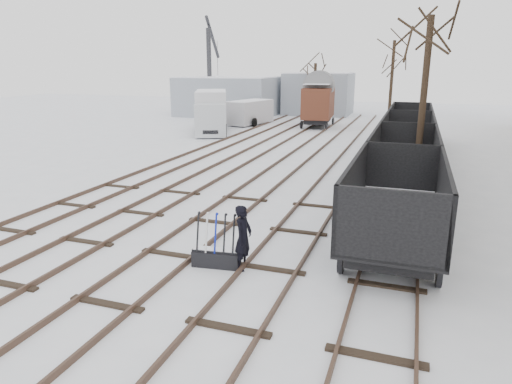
% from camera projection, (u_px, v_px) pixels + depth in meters
% --- Properties ---
extents(ground, '(120.00, 120.00, 0.00)m').
position_uv_depth(ground, '(172.00, 255.00, 13.18)').
color(ground, white).
rests_on(ground, ground).
extents(tracks, '(13.90, 52.00, 0.16)m').
position_uv_depth(tracks, '(293.00, 161.00, 25.60)').
color(tracks, black).
rests_on(tracks, ground).
extents(shed_left, '(10.00, 8.00, 4.10)m').
position_uv_depth(shed_left, '(229.00, 96.00, 49.48)').
color(shed_left, '#929BA5').
rests_on(shed_left, ground).
extents(shed_right, '(7.00, 6.00, 4.50)m').
position_uv_depth(shed_right, '(319.00, 94.00, 50.22)').
color(shed_right, '#929BA5').
rests_on(shed_right, ground).
extents(ground_frame, '(1.34, 0.57, 1.49)m').
position_uv_depth(ground_frame, '(216.00, 257.00, 12.39)').
color(ground_frame, black).
rests_on(ground_frame, ground).
extents(worker, '(0.48, 0.68, 1.78)m').
position_uv_depth(worker, '(243.00, 238.00, 12.08)').
color(worker, black).
rests_on(worker, ground).
extents(freight_wagon_a, '(2.62, 6.55, 2.68)m').
position_uv_depth(freight_wagon_a, '(395.00, 217.00, 13.34)').
color(freight_wagon_a, black).
rests_on(freight_wagon_a, ground).
extents(freight_wagon_b, '(2.62, 6.55, 2.68)m').
position_uv_depth(freight_wagon_b, '(403.00, 170.00, 19.16)').
color(freight_wagon_b, black).
rests_on(freight_wagon_b, ground).
extents(freight_wagon_c, '(2.62, 6.55, 2.68)m').
position_uv_depth(freight_wagon_c, '(407.00, 146.00, 24.98)').
color(freight_wagon_c, black).
rests_on(freight_wagon_c, ground).
extents(freight_wagon_d, '(2.62, 6.55, 2.68)m').
position_uv_depth(freight_wagon_d, '(409.00, 130.00, 30.80)').
color(freight_wagon_d, black).
rests_on(freight_wagon_d, ground).
extents(box_van_wagon, '(3.01, 5.13, 3.77)m').
position_uv_depth(box_van_wagon, '(318.00, 102.00, 39.74)').
color(box_van_wagon, black).
rests_on(box_van_wagon, ground).
extents(lorry, '(4.18, 7.61, 3.30)m').
position_uv_depth(lorry, '(211.00, 111.00, 36.60)').
color(lorry, black).
rests_on(lorry, ground).
extents(panel_van, '(3.24, 5.31, 2.18)m').
position_uv_depth(panel_van, '(250.00, 112.00, 41.78)').
color(panel_van, silver).
rests_on(panel_van, ground).
extents(crane, '(2.40, 6.06, 10.18)m').
position_uv_depth(crane, '(211.00, 90.00, 49.29)').
color(crane, '#292A2E').
rests_on(crane, ground).
extents(tree_near, '(0.30, 0.30, 7.39)m').
position_uv_depth(tree_near, '(423.00, 102.00, 20.60)').
color(tree_near, black).
rests_on(tree_near, ground).
extents(tree_far_left, '(0.30, 0.30, 5.48)m').
position_uv_depth(tree_far_left, '(315.00, 91.00, 46.70)').
color(tree_far_left, black).
rests_on(tree_far_left, ground).
extents(tree_far_right, '(0.30, 0.30, 7.52)m').
position_uv_depth(tree_far_right, '(391.00, 82.00, 43.51)').
color(tree_far_right, black).
rests_on(tree_far_right, ground).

